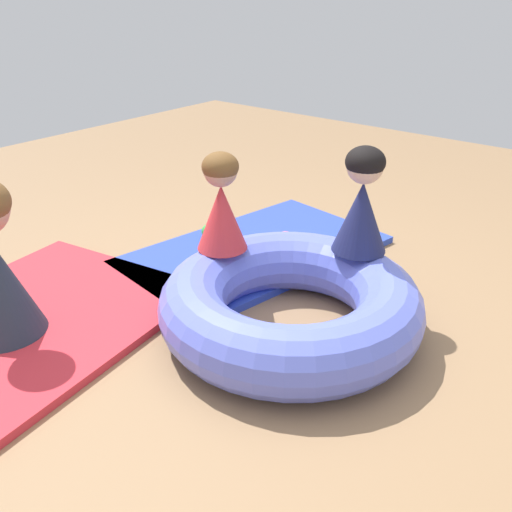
# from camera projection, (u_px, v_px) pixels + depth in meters

# --- Properties ---
(ground_plane) EXTENTS (8.00, 8.00, 0.00)m
(ground_plane) POSITION_uv_depth(u_px,v_px,m) (266.00, 341.00, 2.62)
(ground_plane) COLOR #93704C
(gym_mat_far_right) EXTENTS (1.62, 1.11, 0.04)m
(gym_mat_far_right) POSITION_uv_depth(u_px,v_px,m) (255.00, 251.00, 3.42)
(gym_mat_far_right) COLOR #2D47B7
(gym_mat_far_right) RESTS_ON ground
(gym_mat_center_rear) EXTENTS (1.79, 1.35, 0.04)m
(gym_mat_center_rear) POSITION_uv_depth(u_px,v_px,m) (7.00, 335.00, 2.63)
(gym_mat_center_rear) COLOR red
(gym_mat_center_rear) RESTS_ON ground
(inflatable_cushion) EXTENTS (1.19, 1.19, 0.30)m
(inflatable_cushion) POSITION_uv_depth(u_px,v_px,m) (290.00, 304.00, 2.62)
(inflatable_cushion) COLOR #6070E5
(inflatable_cushion) RESTS_ON ground
(child_in_navy) EXTENTS (0.31, 0.31, 0.51)m
(child_in_navy) POSITION_uv_depth(u_px,v_px,m) (362.00, 201.00, 2.68)
(child_in_navy) COLOR navy
(child_in_navy) RESTS_ON inflatable_cushion
(child_in_red) EXTENTS (0.33, 0.33, 0.47)m
(child_in_red) POSITION_uv_depth(u_px,v_px,m) (221.00, 203.00, 2.71)
(child_in_red) COLOR red
(child_in_red) RESTS_ON inflatable_cushion
(play_ball_blue) EXTENTS (0.07, 0.07, 0.07)m
(play_ball_blue) POSITION_uv_depth(u_px,v_px,m) (350.00, 227.00, 3.62)
(play_ball_blue) COLOR blue
(play_ball_blue) RESTS_ON gym_mat_far_right
(play_ball_pink) EXTENTS (0.11, 0.11, 0.11)m
(play_ball_pink) POSITION_uv_depth(u_px,v_px,m) (285.00, 240.00, 3.39)
(play_ball_pink) COLOR pink
(play_ball_pink) RESTS_ON gym_mat_far_right
(play_ball_red) EXTENTS (0.10, 0.10, 0.10)m
(play_ball_red) POSITION_uv_depth(u_px,v_px,m) (197.00, 276.00, 3.00)
(play_ball_red) COLOR red
(play_ball_red) RESTS_ON gym_mat_far_right
(play_ball_green) EXTENTS (0.09, 0.09, 0.09)m
(play_ball_green) POSITION_uv_depth(u_px,v_px,m) (208.00, 231.00, 3.53)
(play_ball_green) COLOR green
(play_ball_green) RESTS_ON gym_mat_far_right
(play_ball_teal) EXTENTS (0.08, 0.08, 0.08)m
(play_ball_teal) POSITION_uv_depth(u_px,v_px,m) (232.00, 237.00, 3.46)
(play_ball_teal) COLOR teal
(play_ball_teal) RESTS_ON gym_mat_far_right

